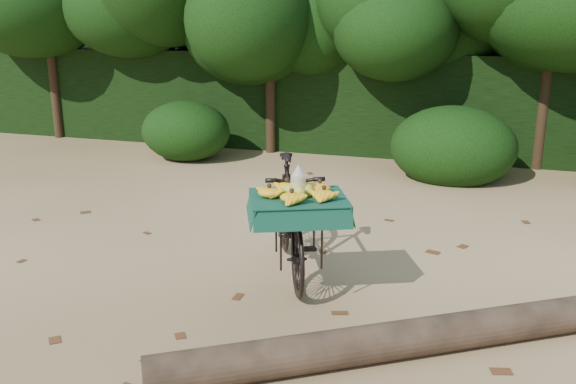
% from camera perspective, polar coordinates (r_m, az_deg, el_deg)
% --- Properties ---
extents(ground, '(80.00, 80.00, 0.00)m').
position_cam_1_polar(ground, '(5.94, -2.39, -7.64)').
color(ground, tan).
rests_on(ground, ground).
extents(vendor_bicycle, '(1.36, 1.96, 1.12)m').
position_cam_1_polar(vendor_bicycle, '(5.76, 0.24, -2.32)').
color(vendor_bicycle, black).
rests_on(vendor_bicycle, ground).
extents(fallen_log, '(3.33, 2.33, 0.28)m').
position_cam_1_polar(fallen_log, '(4.63, 11.43, -13.24)').
color(fallen_log, brown).
rests_on(fallen_log, ground).
extents(hedge_backdrop, '(26.00, 1.80, 1.80)m').
position_cam_1_polar(hedge_backdrop, '(11.66, 8.44, 8.43)').
color(hedge_backdrop, black).
rests_on(hedge_backdrop, ground).
extents(tree_row, '(14.50, 2.00, 4.00)m').
position_cam_1_polar(tree_row, '(10.92, 4.48, 13.86)').
color(tree_row, black).
rests_on(tree_row, ground).
extents(bush_clumps, '(8.80, 1.70, 0.90)m').
position_cam_1_polar(bush_clumps, '(9.70, 9.24, 4.23)').
color(bush_clumps, black).
rests_on(bush_clumps, ground).
extents(leaf_litter, '(7.00, 7.30, 0.01)m').
position_cam_1_polar(leaf_litter, '(6.51, -0.40, -5.44)').
color(leaf_litter, '#532E16').
rests_on(leaf_litter, ground).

